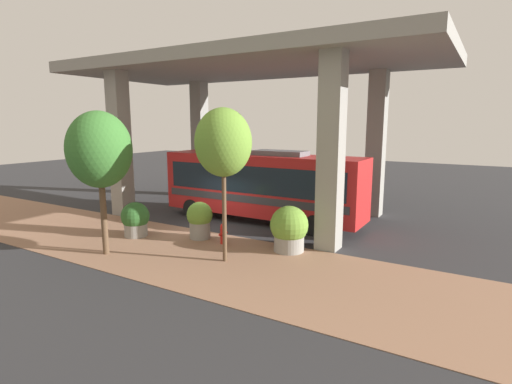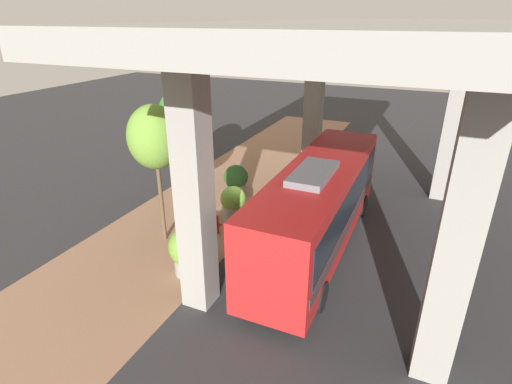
% 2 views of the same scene
% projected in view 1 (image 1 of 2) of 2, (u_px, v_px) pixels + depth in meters
% --- Properties ---
extents(ground_plane, '(80.00, 80.00, 0.00)m').
position_uv_depth(ground_plane, '(204.00, 231.00, 19.18)').
color(ground_plane, '#2D2D30').
rests_on(ground_plane, ground).
extents(sidewalk_strip, '(6.00, 40.00, 0.02)m').
position_uv_depth(sidewalk_strip, '(159.00, 247.00, 16.64)').
color(sidewalk_strip, '#936B51').
rests_on(sidewalk_strip, ground).
extents(overpass, '(9.40, 20.20, 8.48)m').
position_uv_depth(overpass, '(247.00, 79.00, 21.28)').
color(overpass, gray).
rests_on(overpass, ground).
extents(bus, '(2.56, 10.75, 3.77)m').
position_uv_depth(bus, '(262.00, 183.00, 20.69)').
color(bus, '#B21E1E').
rests_on(bus, ground).
extents(fire_hydrant, '(0.52, 0.25, 0.91)m').
position_uv_depth(fire_hydrant, '(223.00, 234.00, 17.06)').
color(fire_hydrant, red).
rests_on(fire_hydrant, ground).
extents(planter_front, '(1.54, 1.54, 1.87)m').
position_uv_depth(planter_front, '(289.00, 229.00, 16.02)').
color(planter_front, gray).
rests_on(planter_front, ground).
extents(planter_middle, '(1.15, 1.15, 1.67)m').
position_uv_depth(planter_middle, '(200.00, 219.00, 17.80)').
color(planter_middle, gray).
rests_on(planter_middle, ground).
extents(planter_back, '(1.27, 1.27, 1.59)m').
position_uv_depth(planter_back, '(135.00, 219.00, 18.14)').
color(planter_back, gray).
rests_on(planter_back, ground).
extents(street_tree_near, '(2.44, 2.44, 5.60)m').
position_uv_depth(street_tree_near, '(99.00, 150.00, 15.12)').
color(street_tree_near, brown).
rests_on(street_tree_near, ground).
extents(street_tree_far, '(2.06, 2.06, 5.69)m').
position_uv_depth(street_tree_far, '(223.00, 143.00, 14.25)').
color(street_tree_far, brown).
rests_on(street_tree_far, ground).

